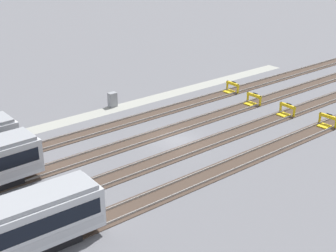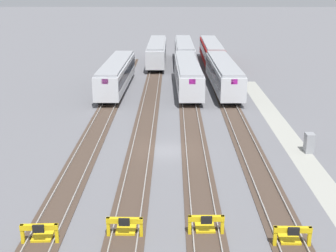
{
  "view_description": "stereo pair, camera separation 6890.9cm",
  "coord_description": "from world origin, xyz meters",
  "px_view_note": "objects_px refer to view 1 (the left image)",
  "views": [
    {
      "loc": [
        25.42,
        30.49,
        18.55
      ],
      "look_at": [
        1.06,
        0.0,
        1.8
      ],
      "focal_mm": 50.0,
      "sensor_mm": 36.0,
      "label": 1
    },
    {
      "loc": [
        -36.0,
        -0.35,
        13.57
      ],
      "look_at": [
        1.06,
        0.0,
        1.8
      ],
      "focal_mm": 50.0,
      "sensor_mm": 36.0,
      "label": 2
    }
  ],
  "objects_px": {
    "bumper_stop_near_inner_track": "(252,100)",
    "electrical_cabinet": "(113,100)",
    "bumper_stop_middle_track": "(286,111)",
    "bumper_stop_far_inner_track": "(326,122)",
    "bumper_stop_nearest_track": "(231,88)"
  },
  "relations": [
    {
      "from": "bumper_stop_far_inner_track",
      "to": "electrical_cabinet",
      "type": "distance_m",
      "value": 22.76
    },
    {
      "from": "bumper_stop_middle_track",
      "to": "electrical_cabinet",
      "type": "distance_m",
      "value": 18.85
    },
    {
      "from": "electrical_cabinet",
      "to": "bumper_stop_middle_track",
      "type": "bearing_deg",
      "value": 133.36
    },
    {
      "from": "bumper_stop_nearest_track",
      "to": "electrical_cabinet",
      "type": "distance_m",
      "value": 14.64
    },
    {
      "from": "bumper_stop_middle_track",
      "to": "bumper_stop_nearest_track",
      "type": "bearing_deg",
      "value": -95.65
    },
    {
      "from": "bumper_stop_nearest_track",
      "to": "bumper_stop_far_inner_track",
      "type": "xyz_separation_m",
      "value": [
        0.14,
        13.38,
        0.0
      ]
    },
    {
      "from": "bumper_stop_middle_track",
      "to": "bumper_stop_far_inner_track",
      "type": "xyz_separation_m",
      "value": [
        -0.75,
        4.47,
        0.0
      ]
    },
    {
      "from": "bumper_stop_far_inner_track",
      "to": "bumper_stop_nearest_track",
      "type": "bearing_deg",
      "value": -90.58
    },
    {
      "from": "bumper_stop_nearest_track",
      "to": "electrical_cabinet",
      "type": "height_order",
      "value": "electrical_cabinet"
    },
    {
      "from": "bumper_stop_nearest_track",
      "to": "electrical_cabinet",
      "type": "xyz_separation_m",
      "value": [
        13.82,
        -4.8,
        0.29
      ]
    },
    {
      "from": "bumper_stop_near_inner_track",
      "to": "electrical_cabinet",
      "type": "bearing_deg",
      "value": -36.16
    },
    {
      "from": "bumper_stop_near_inner_track",
      "to": "electrical_cabinet",
      "type": "height_order",
      "value": "electrical_cabinet"
    },
    {
      "from": "bumper_stop_far_inner_track",
      "to": "electrical_cabinet",
      "type": "height_order",
      "value": "electrical_cabinet"
    },
    {
      "from": "bumper_stop_nearest_track",
      "to": "bumper_stop_near_inner_track",
      "type": "relative_size",
      "value": 1.0
    },
    {
      "from": "bumper_stop_near_inner_track",
      "to": "electrical_cabinet",
      "type": "xyz_separation_m",
      "value": [
        12.67,
        -9.26,
        0.29
      ]
    }
  ]
}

